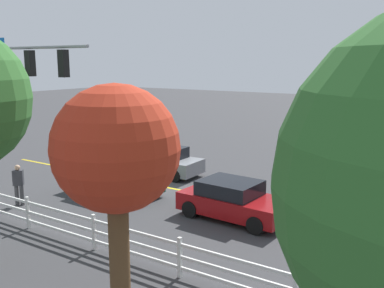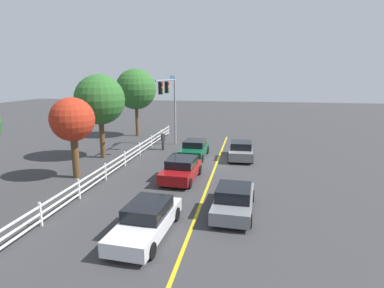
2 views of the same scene
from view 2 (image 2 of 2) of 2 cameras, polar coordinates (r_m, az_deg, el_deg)
name	(u,v)px [view 2 (image 2 of 2)]	position (r m, az deg, el deg)	size (l,w,h in m)	color
ground_plane	(218,160)	(25.27, 4.78, -2.96)	(120.00, 120.00, 0.00)	#38383A
lane_center_stripe	(212,175)	(21.46, 3.69, -5.74)	(28.00, 0.16, 0.01)	gold
signal_assembly	(170,98)	(28.49, -4.08, 8.40)	(6.32, 0.38, 6.73)	gray
car_0	(234,200)	(15.77, 7.69, -10.09)	(4.50, 2.06, 1.41)	slate
car_1	(147,220)	(13.76, -8.30, -13.60)	(4.85, 2.11, 1.39)	silver
car_2	(194,149)	(25.95, 0.45, -0.93)	(4.30, 2.04, 1.42)	#0C4C2D
car_3	(241,150)	(25.77, 8.96, -1.16)	(4.18, 2.03, 1.46)	slate
car_4	(181,169)	(20.34, -1.98, -4.69)	(4.18, 2.21, 1.42)	maroon
pedestrian	(163,140)	(28.63, -5.34, 0.76)	(0.47, 0.46, 1.69)	#3F3F42
white_rail_fence	(125,158)	(23.90, -12.26, -2.61)	(26.10, 0.10, 1.15)	white
tree_0	(136,89)	(35.30, -10.29, 9.85)	(4.46, 4.46, 7.48)	brown
tree_1	(100,100)	(26.29, -16.58, 7.77)	(4.02, 4.02, 6.82)	brown
tree_3	(72,120)	(21.56, -21.13, 4.06)	(2.85, 2.85, 5.35)	brown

